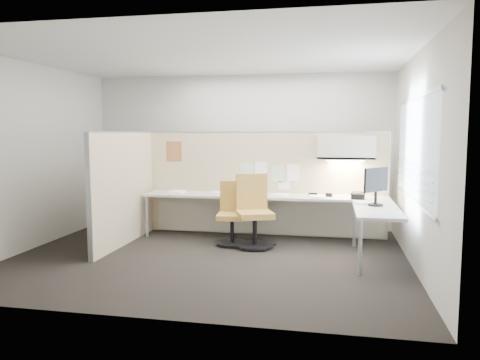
% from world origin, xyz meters
% --- Properties ---
extents(floor, '(5.50, 4.50, 0.01)m').
position_xyz_m(floor, '(0.00, 0.00, -0.01)').
color(floor, black).
rests_on(floor, ground).
extents(ceiling, '(5.50, 4.50, 0.01)m').
position_xyz_m(ceiling, '(0.00, 0.00, 2.80)').
color(ceiling, white).
rests_on(ceiling, wall_back).
extents(wall_back, '(5.50, 0.02, 2.80)m').
position_xyz_m(wall_back, '(0.00, 2.25, 1.40)').
color(wall_back, beige).
rests_on(wall_back, ground).
extents(wall_front, '(5.50, 0.02, 2.80)m').
position_xyz_m(wall_front, '(0.00, -2.25, 1.40)').
color(wall_front, beige).
rests_on(wall_front, ground).
extents(wall_left, '(0.02, 4.50, 2.80)m').
position_xyz_m(wall_left, '(-2.75, 0.00, 1.40)').
color(wall_left, beige).
rests_on(wall_left, ground).
extents(wall_right, '(0.02, 4.50, 2.80)m').
position_xyz_m(wall_right, '(2.75, 0.00, 1.40)').
color(wall_right, beige).
rests_on(wall_right, ground).
extents(window_pane, '(0.01, 2.80, 1.30)m').
position_xyz_m(window_pane, '(2.73, 0.00, 1.55)').
color(window_pane, '#959FAD').
rests_on(window_pane, wall_right).
extents(partition_back, '(4.10, 0.06, 1.75)m').
position_xyz_m(partition_back, '(0.55, 1.60, 0.88)').
color(partition_back, beige).
rests_on(partition_back, floor).
extents(partition_left, '(0.06, 2.20, 1.75)m').
position_xyz_m(partition_left, '(-1.50, 0.50, 0.88)').
color(partition_left, beige).
rests_on(partition_left, floor).
extents(desk, '(4.00, 2.07, 0.73)m').
position_xyz_m(desk, '(0.93, 1.13, 0.60)').
color(desk, beige).
rests_on(desk, floor).
extents(overhead_bin, '(0.90, 0.36, 0.38)m').
position_xyz_m(overhead_bin, '(1.90, 1.39, 1.51)').
color(overhead_bin, beige).
rests_on(overhead_bin, partition_back).
extents(task_light_strip, '(0.60, 0.06, 0.02)m').
position_xyz_m(task_light_strip, '(1.90, 1.39, 1.30)').
color(task_light_strip, '#FFEABF').
rests_on(task_light_strip, overhead_bin).
extents(pinned_papers, '(1.01, 0.00, 0.47)m').
position_xyz_m(pinned_papers, '(0.63, 1.57, 1.03)').
color(pinned_papers, '#8CBF8C').
rests_on(pinned_papers, partition_back).
extents(poster, '(0.28, 0.00, 0.35)m').
position_xyz_m(poster, '(-1.05, 1.57, 1.42)').
color(poster, orange).
rests_on(poster, partition_back).
extents(chair_left, '(0.67, 0.68, 1.10)m').
position_xyz_m(chair_left, '(0.52, 0.72, 0.51)').
color(chair_left, black).
rests_on(chair_left, floor).
extents(chair_right, '(0.51, 0.52, 0.97)m').
position_xyz_m(chair_right, '(0.17, 0.82, 0.45)').
color(chair_right, black).
rests_on(chair_right, floor).
extents(monitor, '(0.36, 0.40, 0.53)m').
position_xyz_m(monitor, '(2.30, 0.47, 1.04)').
color(monitor, black).
rests_on(monitor, desk).
extents(phone, '(0.23, 0.22, 0.12)m').
position_xyz_m(phone, '(2.09, 1.10, 0.78)').
color(phone, black).
rests_on(phone, desk).
extents(stapler, '(0.14, 0.04, 0.05)m').
position_xyz_m(stapler, '(1.39, 1.33, 0.76)').
color(stapler, black).
rests_on(stapler, desk).
extents(tape_dispenser, '(0.11, 0.09, 0.06)m').
position_xyz_m(tape_dispenser, '(1.65, 1.27, 0.76)').
color(tape_dispenser, black).
rests_on(tape_dispenser, desk).
extents(coat_hook, '(0.18, 0.49, 1.46)m').
position_xyz_m(coat_hook, '(-1.58, -0.16, 1.40)').
color(coat_hook, silver).
rests_on(coat_hook, partition_left).
extents(paper_stack_0, '(0.24, 0.31, 0.04)m').
position_xyz_m(paper_stack_0, '(-0.88, 1.23, 0.75)').
color(paper_stack_0, white).
rests_on(paper_stack_0, desk).
extents(paper_stack_1, '(0.23, 0.30, 0.02)m').
position_xyz_m(paper_stack_1, '(-0.18, 1.36, 0.74)').
color(paper_stack_1, white).
rests_on(paper_stack_1, desk).
extents(paper_stack_2, '(0.28, 0.34, 0.04)m').
position_xyz_m(paper_stack_2, '(0.18, 1.14, 0.75)').
color(paper_stack_2, white).
rests_on(paper_stack_2, desk).
extents(paper_stack_3, '(0.28, 0.34, 0.02)m').
position_xyz_m(paper_stack_3, '(0.87, 1.28, 0.74)').
color(paper_stack_3, white).
rests_on(paper_stack_3, desk).
extents(paper_stack_4, '(0.25, 0.32, 0.02)m').
position_xyz_m(paper_stack_4, '(1.46, 1.18, 0.74)').
color(paper_stack_4, white).
rests_on(paper_stack_4, desk).
extents(paper_stack_5, '(0.30, 0.35, 0.02)m').
position_xyz_m(paper_stack_5, '(2.14, 0.70, 0.74)').
color(paper_stack_5, white).
rests_on(paper_stack_5, desk).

